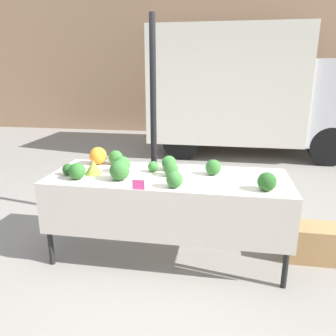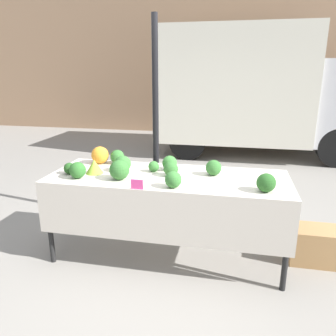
{
  "view_description": "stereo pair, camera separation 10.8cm",
  "coord_description": "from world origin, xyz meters",
  "px_view_note": "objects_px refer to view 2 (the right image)",
  "views": [
    {
      "loc": [
        0.51,
        -3.0,
        1.85
      ],
      "look_at": [
        0.0,
        0.0,
        0.94
      ],
      "focal_mm": 35.0,
      "sensor_mm": 36.0,
      "label": 1
    },
    {
      "loc": [
        0.62,
        -2.98,
        1.85
      ],
      "look_at": [
        0.0,
        0.0,
        0.94
      ],
      "focal_mm": 35.0,
      "sensor_mm": 36.0,
      "label": 2
    }
  ],
  "objects_px": {
    "price_sign": "(137,184)",
    "produce_crate": "(315,245)",
    "orange_cauliflower": "(100,155)",
    "parked_truck": "(254,89)"
  },
  "relations": [
    {
      "from": "parked_truck",
      "to": "price_sign",
      "type": "xyz_separation_m",
      "value": [
        -1.16,
        -5.21,
        -0.55
      ]
    },
    {
      "from": "price_sign",
      "to": "produce_crate",
      "type": "bearing_deg",
      "value": 19.5
    },
    {
      "from": "parked_truck",
      "to": "produce_crate",
      "type": "xyz_separation_m",
      "value": [
        0.5,
        -4.62,
        -1.27
      ]
    },
    {
      "from": "parked_truck",
      "to": "orange_cauliflower",
      "type": "xyz_separation_m",
      "value": [
        -1.8,
        -4.49,
        -0.5
      ]
    },
    {
      "from": "orange_cauliflower",
      "to": "price_sign",
      "type": "distance_m",
      "value": 0.96
    },
    {
      "from": "orange_cauliflower",
      "to": "parked_truck",
      "type": "bearing_deg",
      "value": 68.18
    },
    {
      "from": "parked_truck",
      "to": "orange_cauliflower",
      "type": "relative_size",
      "value": 23.5
    },
    {
      "from": "orange_cauliflower",
      "to": "price_sign",
      "type": "height_order",
      "value": "orange_cauliflower"
    },
    {
      "from": "orange_cauliflower",
      "to": "produce_crate",
      "type": "relative_size",
      "value": 0.38
    },
    {
      "from": "price_sign",
      "to": "produce_crate",
      "type": "distance_m",
      "value": 1.9
    }
  ]
}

